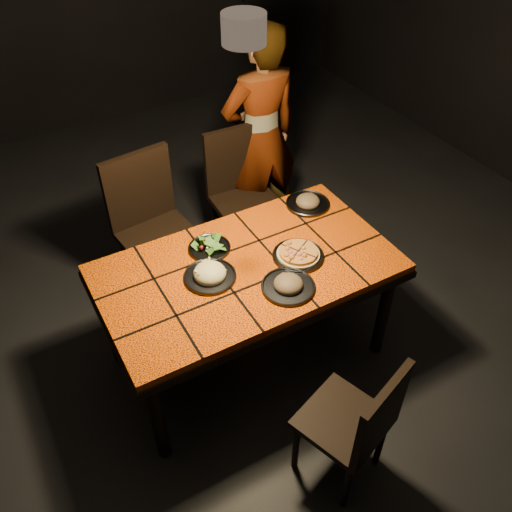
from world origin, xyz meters
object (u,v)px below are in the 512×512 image
chair_far_left (151,220)px  diner (260,138)px  plate_pasta (210,274)px  dining_table (247,276)px  chair_near (359,422)px  plate_pizza (298,254)px  chair_far_right (241,187)px

chair_far_left → diner: diner is taller
diner → plate_pasta: size_ratio=5.84×
dining_table → plate_pasta: 0.24m
dining_table → chair_near: bearing=-85.8°
diner → plate_pizza: diner is taller
chair_far_right → chair_near: bearing=-99.4°
chair_far_right → plate_pasta: 1.16m
dining_table → diner: (0.69, 1.06, 0.15)m
chair_far_left → plate_pizza: (0.53, -0.93, 0.18)m
diner → dining_table: bearing=56.9°
chair_far_left → plate_pasta: size_ratio=3.65×
diner → plate_pizza: size_ratio=5.04×
plate_pizza → plate_pasta: (-0.49, 0.09, 0.01)m
chair_far_left → diner: size_ratio=0.63×
plate_pizza → plate_pasta: 0.50m
chair_near → diner: 2.13m
chair_near → plate_pasta: 1.04m
chair_near → chair_far_right: 1.92m
chair_near → diner: (0.62, 2.01, 0.33)m
chair_near → plate_pizza: 0.94m
dining_table → chair_far_right: chair_far_right is taller
dining_table → diner: diner is taller
chair_near → diner: size_ratio=0.52×
dining_table → chair_far_left: size_ratio=1.58×
diner → chair_far_left: bearing=12.8°
chair_near → plate_pasta: size_ratio=3.02×
plate_pasta → chair_near: bearing=-73.4°
diner → plate_pizza: 1.22m
diner → chair_far_right: bearing=30.0°
chair_near → plate_pizza: size_ratio=2.61×
chair_near → chair_far_right: chair_far_right is taller
chair_near → chair_far_left: size_ratio=0.83×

